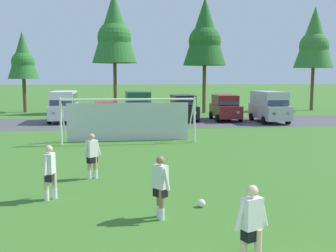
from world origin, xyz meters
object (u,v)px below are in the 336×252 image
at_px(parked_car_slot_far_left, 64,106).
at_px(parked_car_slot_left, 106,112).
at_px(player_winger_right, 160,187).
at_px(parked_car_slot_center_right, 225,107).
at_px(parked_car_slot_center, 183,108).
at_px(parked_car_slot_right, 269,106).
at_px(player_trailing_back, 251,228).
at_px(parked_car_slot_center_left, 138,106).
at_px(soccer_ball, 202,203).
at_px(player_winger_left, 50,173).
at_px(soccer_goal, 129,119).
at_px(player_striker_near, 92,156).

height_order(parked_car_slot_far_left, parked_car_slot_left, parked_car_slot_far_left).
bearing_deg(player_winger_right, parked_car_slot_center_right, 71.36).
xyz_separation_m(parked_car_slot_center, parked_car_slot_right, (6.80, -2.02, 0.23)).
xyz_separation_m(player_trailing_back, parked_car_slot_center_left, (-1.18, 25.00, 0.52)).
distance_m(soccer_ball, parked_car_slot_center_right, 23.22).
bearing_deg(player_winger_left, parked_car_slot_center, 71.16).
bearing_deg(parked_car_slot_right, player_winger_right, -117.36).
relative_size(soccer_ball, parked_car_slot_center, 0.05).
distance_m(parked_car_slot_center_left, parked_car_slot_right, 10.72).
bearing_deg(soccer_goal, soccer_ball, -81.11).
xyz_separation_m(parked_car_slot_left, parked_car_slot_right, (13.20, -0.72, 0.47)).
distance_m(soccer_goal, player_winger_right, 12.63).
distance_m(player_striker_near, parked_car_slot_center_right, 21.14).
xyz_separation_m(parked_car_slot_center_left, parked_car_slot_right, (10.67, -0.96, 0.00)).
xyz_separation_m(player_winger_right, player_trailing_back, (1.44, -2.91, 0.00)).
xyz_separation_m(player_striker_near, parked_car_slot_left, (-0.22, 17.55, 0.05)).
height_order(player_striker_near, player_winger_right, same).
distance_m(parked_car_slot_left, parked_car_slot_right, 13.23).
height_order(soccer_ball, player_striker_near, player_striker_near).
xyz_separation_m(soccer_goal, parked_car_slot_center, (4.75, 10.54, -0.18)).
xyz_separation_m(soccer_ball, parked_car_slot_center_right, (6.53, 22.26, 1.00)).
relative_size(player_winger_right, parked_car_slot_right, 0.34).
relative_size(player_winger_left, parked_car_slot_center, 0.35).
distance_m(parked_car_slot_center_left, parked_car_slot_center_right, 7.57).
xyz_separation_m(player_striker_near, parked_car_slot_center_right, (9.81, 18.72, 0.29)).
distance_m(parked_car_slot_far_left, parked_car_slot_center_left, 6.15).
distance_m(player_winger_left, parked_car_slot_center_right, 23.72).
bearing_deg(player_trailing_back, soccer_goal, 97.53).
bearing_deg(parked_car_slot_center_right, soccer_ball, -106.34).
height_order(soccer_goal, parked_car_slot_center, soccer_goal).
relative_size(player_trailing_back, parked_car_slot_left, 0.38).
xyz_separation_m(player_winger_right, parked_car_slot_right, (10.93, 21.13, 0.52)).
xyz_separation_m(parked_car_slot_center, parked_car_slot_center_right, (3.63, -0.12, 0.00)).
distance_m(player_striker_near, parked_car_slot_far_left, 19.38).
height_order(parked_car_slot_far_left, parked_car_slot_center_left, same).
height_order(soccer_ball, parked_car_slot_right, parked_car_slot_right).
relative_size(soccer_ball, player_winger_left, 0.13).
xyz_separation_m(parked_car_slot_left, parked_car_slot_center, (6.40, 1.30, 0.24)).
height_order(soccer_ball, soccer_goal, soccer_goal).
distance_m(player_striker_near, parked_car_slot_left, 17.55).
xyz_separation_m(player_striker_near, parked_car_slot_center_left, (2.31, 17.78, 0.52)).
bearing_deg(parked_car_slot_far_left, player_striker_near, -78.95).
bearing_deg(parked_car_slot_left, parked_car_slot_center_right, 6.67).
bearing_deg(player_striker_near, player_trailing_back, -64.21).
bearing_deg(parked_car_slot_center, parked_car_slot_right, -16.55).
distance_m(player_trailing_back, parked_car_slot_center_right, 26.70).
bearing_deg(player_striker_near, parked_car_slot_center, 71.84).
xyz_separation_m(soccer_ball, player_winger_right, (-1.24, -0.76, 0.71)).
height_order(player_trailing_back, parked_car_slot_far_left, parked_car_slot_far_left).
bearing_deg(soccer_goal, parked_car_slot_center_left, 84.73).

